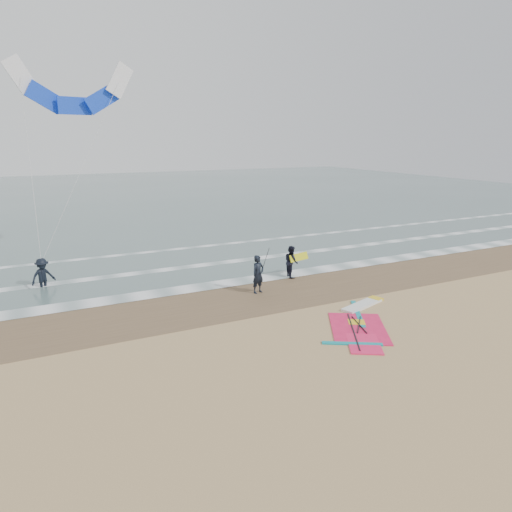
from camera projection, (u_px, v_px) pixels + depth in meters
name	position (u px, v px, depth m)	size (l,w,h in m)	color
ground	(360.00, 338.00, 16.98)	(120.00, 120.00, 0.00)	tan
sea_water	(124.00, 196.00, 58.77)	(120.00, 80.00, 0.02)	#47605E
wet_sand_band	(282.00, 291.00, 22.20)	(120.00, 5.00, 0.01)	brown
foam_waterline	(244.00, 268.00, 26.06)	(120.00, 9.15, 0.02)	white
windsurf_rig	(361.00, 321.00, 18.42)	(5.10, 4.83, 0.12)	white
person_standing	(258.00, 274.00, 21.70)	(0.67, 0.44, 1.85)	black
person_walking	(291.00, 262.00, 24.19)	(0.83, 0.65, 1.71)	black
person_wading	(42.00, 270.00, 22.50)	(1.19, 0.68, 1.84)	black
held_pole	(264.00, 265.00, 21.72)	(0.17, 0.86, 1.82)	black
carried_kiteboard	(299.00, 257.00, 24.21)	(1.30, 0.51, 0.39)	yellow
surf_kite	(73.00, 92.00, 25.12)	(6.81, 4.61, 10.21)	white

